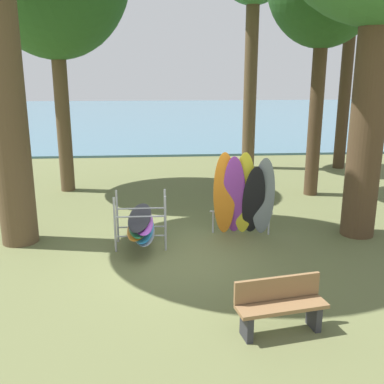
{
  "coord_description": "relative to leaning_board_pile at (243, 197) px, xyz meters",
  "views": [
    {
      "loc": [
        -0.43,
        -9.02,
        3.92
      ],
      "look_at": [
        0.33,
        1.28,
        1.1
      ],
      "focal_mm": 42.49,
      "sensor_mm": 36.0,
      "label": 1
    }
  ],
  "objects": [
    {
      "name": "ground_plane",
      "position": [
        -1.52,
        -1.07,
        -1.01
      ],
      "size": [
        80.0,
        80.0,
        0.0
      ],
      "primitive_type": "plane",
      "color": "#60663D"
    },
    {
      "name": "lake_water",
      "position": [
        -1.52,
        28.4,
        -0.96
      ],
      "size": [
        80.0,
        36.0,
        0.1
      ],
      "primitive_type": "cube",
      "color": "#477084",
      "rests_on": "ground"
    },
    {
      "name": "leaning_board_pile",
      "position": [
        0.0,
        0.0,
        0.0
      ],
      "size": [
        1.53,
        0.95,
        2.15
      ],
      "color": "orange",
      "rests_on": "ground"
    },
    {
      "name": "board_storage_rack",
      "position": [
        -2.38,
        -0.34,
        -0.46
      ],
      "size": [
        1.15,
        2.13,
        1.25
      ],
      "color": "#9EA0A5",
      "rests_on": "ground"
    },
    {
      "name": "park_bench",
      "position": [
        -0.15,
        -3.99,
        -0.56
      ],
      "size": [
        1.45,
        0.66,
        0.85
      ],
      "color": "#2D2D33",
      "rests_on": "ground"
    }
  ]
}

